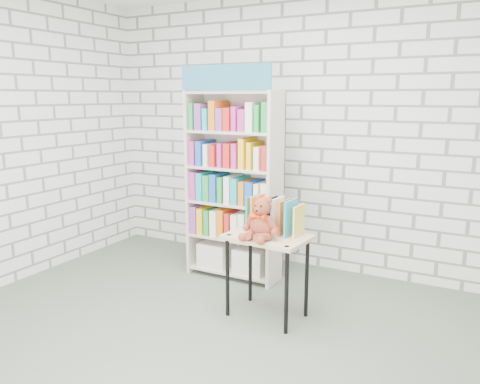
% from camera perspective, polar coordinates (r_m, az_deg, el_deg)
% --- Properties ---
extents(ground, '(4.50, 4.50, 0.00)m').
position_cam_1_polar(ground, '(3.57, -5.21, -18.33)').
color(ground, '#515A4C').
rests_on(ground, ground).
extents(room_shell, '(4.52, 4.02, 2.81)m').
position_cam_1_polar(room_shell, '(3.10, -5.82, 11.67)').
color(room_shell, silver).
rests_on(room_shell, ground).
extents(bookshelf, '(0.92, 0.36, 2.06)m').
position_cam_1_polar(bookshelf, '(4.56, -0.70, 0.97)').
color(bookshelf, beige).
rests_on(bookshelf, ground).
extents(display_table, '(0.68, 0.51, 0.69)m').
position_cam_1_polar(display_table, '(3.78, 3.36, -6.69)').
color(display_table, tan).
rests_on(display_table, ground).
extents(table_books, '(0.47, 0.24, 0.27)m').
position_cam_1_polar(table_books, '(3.80, 4.20, -2.97)').
color(table_books, teal).
rests_on(table_books, display_table).
extents(teddy_bear, '(0.31, 0.29, 0.33)m').
position_cam_1_polar(teddy_bear, '(3.63, 2.56, -3.65)').
color(teddy_bear, brown).
rests_on(teddy_bear, display_table).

